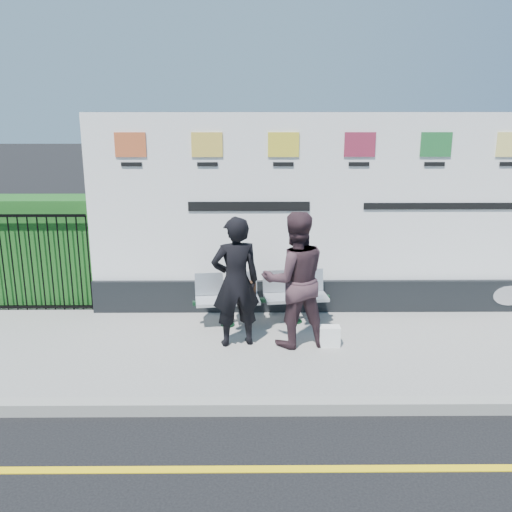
% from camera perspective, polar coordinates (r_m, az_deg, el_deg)
% --- Properties ---
extents(ground, '(80.00, 80.00, 0.00)m').
position_cam_1_polar(ground, '(5.71, 11.01, -20.19)').
color(ground, black).
extents(pavement, '(14.00, 3.00, 0.12)m').
position_cam_1_polar(pavement, '(7.82, 7.48, -9.19)').
color(pavement, gray).
rests_on(pavement, ground).
extents(kerb, '(14.00, 0.18, 0.14)m').
position_cam_1_polar(kerb, '(6.50, 9.30, -14.59)').
color(kerb, gray).
rests_on(kerb, ground).
extents(yellow_line, '(14.00, 0.10, 0.01)m').
position_cam_1_polar(yellow_line, '(5.71, 11.01, -20.15)').
color(yellow_line, yellow).
rests_on(yellow_line, ground).
extents(billboard, '(8.00, 0.30, 3.00)m').
position_cam_1_polar(billboard, '(8.74, 9.86, 2.77)').
color(billboard, black).
rests_on(billboard, pavement).
extents(hedge, '(2.35, 0.70, 1.70)m').
position_cam_1_polar(hedge, '(9.80, -21.46, 0.57)').
color(hedge, '#1A5219').
rests_on(hedge, pavement).
extents(railing, '(2.05, 0.06, 1.54)m').
position_cam_1_polar(railing, '(9.41, -22.36, -0.61)').
color(railing, black).
rests_on(railing, pavement).
extents(bench, '(1.96, 0.74, 0.41)m').
position_cam_1_polar(bench, '(8.35, 0.60, -5.47)').
color(bench, silver).
rests_on(bench, pavement).
extents(woman_left, '(0.72, 0.55, 1.75)m').
position_cam_1_polar(woman_left, '(7.46, -2.05, -2.61)').
color(woman_left, black).
rests_on(woman_left, pavement).
extents(woman_right, '(1.00, 0.84, 1.81)m').
position_cam_1_polar(woman_right, '(7.46, 3.90, -2.37)').
color(woman_right, '#3C272D').
rests_on(woman_right, pavement).
extents(handbag_brown, '(0.33, 0.21, 0.24)m').
position_cam_1_polar(handbag_brown, '(8.21, -1.13, -3.44)').
color(handbag_brown, black).
rests_on(handbag_brown, bench).
extents(carrier_bag_white, '(0.28, 0.17, 0.28)m').
position_cam_1_polar(carrier_bag_white, '(7.71, 7.35, -7.95)').
color(carrier_bag_white, white).
rests_on(carrier_bag_white, pavement).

